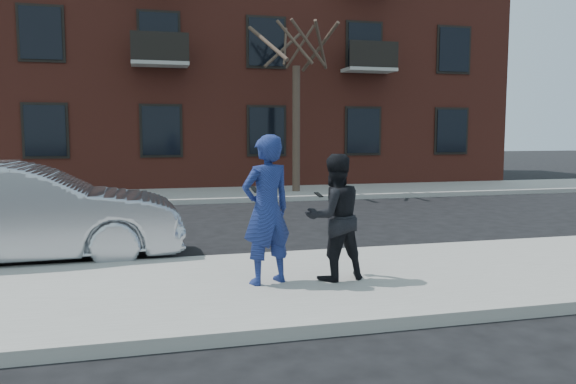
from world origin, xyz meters
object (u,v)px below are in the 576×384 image
object	(u,v)px
silver_sedan	(20,214)
man_hoodie	(267,210)
man_peacoat	(334,217)
street_tree	(296,30)

from	to	relation	value
silver_sedan	man_hoodie	size ratio (longest dim) A/B	2.58
man_hoodie	man_peacoat	size ratio (longest dim) A/B	1.15
man_hoodie	silver_sedan	bearing A→B (deg)	-56.46
silver_sedan	man_peacoat	bearing A→B (deg)	-122.85
man_peacoat	silver_sedan	bearing A→B (deg)	-38.78
man_hoodie	man_peacoat	world-z (taller)	man_hoodie
man_peacoat	street_tree	bearing A→B (deg)	-110.77
man_hoodie	man_peacoat	xyz separation A→B (m)	(0.93, -0.02, -0.13)
silver_sedan	man_peacoat	distance (m)	5.13
street_tree	silver_sedan	xyz separation A→B (m)	(-6.93, -8.70, -4.69)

